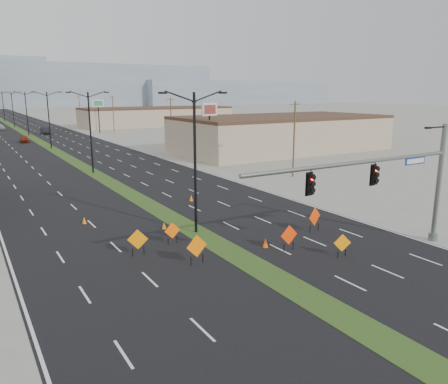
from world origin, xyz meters
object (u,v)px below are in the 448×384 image
streetlight_2 (49,118)px  pole_sign_east_near (209,114)px  construction_sign_1 (197,247)px  streetlight_4 (13,108)px  signal_mast (394,179)px  construction_sign_5 (315,217)px  cone_3 (84,220)px  streetlight_5 (3,106)px  car_left (24,139)px  construction_sign_2 (172,231)px  streetlight_3 (27,112)px  car_mid (46,131)px  streetlight_1 (90,130)px  streetlight_0 (195,159)px  pole_sign_east_far (98,106)px  cone_0 (265,243)px  construction_sign_0 (138,240)px  construction_sign_4 (342,244)px  cone_1 (164,226)px  cone_2 (191,198)px  construction_sign_3 (289,236)px  car_far (0,127)px

streetlight_2 → pole_sign_east_near: size_ratio=1.19×
construction_sign_1 → pole_sign_east_near: 40.47m
streetlight_4 → pole_sign_east_near: streetlight_4 is taller
signal_mast → construction_sign_5: 6.88m
cone_3 → streetlight_5: bearing=87.2°
car_left → construction_sign_2: size_ratio=2.60×
streetlight_3 → construction_sign_1: bearing=-91.8°
signal_mast → pole_sign_east_near: size_ratio=1.93×
streetlight_2 → streetlight_4: size_ratio=1.00×
signal_mast → construction_sign_1: bearing=157.7°
car_mid → pole_sign_east_near: size_ratio=0.58×
streetlight_1 → car_mid: size_ratio=2.07×
cone_3 → streetlight_2: bearing=82.6°
streetlight_3 → construction_sign_5: 88.73m
streetlight_3 → streetlight_0: bearing=-90.0°
streetlight_5 → car_mid: size_ratio=2.07×
construction_sign_1 → pole_sign_east_near: pole_sign_east_near is taller
pole_sign_east_far → car_left: bearing=-137.9°
cone_0 → construction_sign_0: bearing=159.0°
construction_sign_4 → car_left: bearing=118.8°
construction_sign_5 → streetlight_1: bearing=88.8°
construction_sign_4 → cone_1: size_ratio=2.70×
cone_0 → cone_2: size_ratio=1.05×
car_mid → pole_sign_east_near: bearing=-77.0°
streetlight_3 → car_left: bearing=-100.7°
streetlight_2 → construction_sign_2: size_ratio=6.72×
construction_sign_1 → cone_0: bearing=-0.5°
cone_1 → cone_0: bearing=-59.8°
signal_mast → pole_sign_east_far: pole_sign_east_far is taller
streetlight_4 → construction_sign_4: 121.21m
streetlight_5 → construction_sign_0: 142.37m
streetlight_4 → car_mid: streetlight_4 is taller
streetlight_2 → cone_2: streetlight_2 is taller
streetlight_1 → pole_sign_east_near: 17.67m
construction_sign_3 → construction_sign_4: size_ratio=1.15×
streetlight_4 → cone_2: size_ratio=17.02×
construction_sign_3 → streetlight_2: bearing=94.4°
streetlight_5 → construction_sign_1: 145.46m
streetlight_0 → construction_sign_1: 7.43m
construction_sign_2 → pole_sign_east_near: (20.06, 30.47, 5.95)m
pole_sign_east_near → cone_0: bearing=-125.9°
car_mid → construction_sign_1: construction_sign_1 is taller
construction_sign_1 → pole_sign_east_far: size_ratio=0.23×
streetlight_2 → construction_sign_0: streetlight_2 is taller
signal_mast → construction_sign_5: bearing=100.3°
construction_sign_1 → construction_sign_5: (10.27, 1.07, -0.00)m
cone_0 → pole_sign_east_near: size_ratio=0.07×
streetlight_0 → construction_sign_0: 7.19m
car_far → construction_sign_4: 114.48m
streetlight_0 → streetlight_5: size_ratio=1.00×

